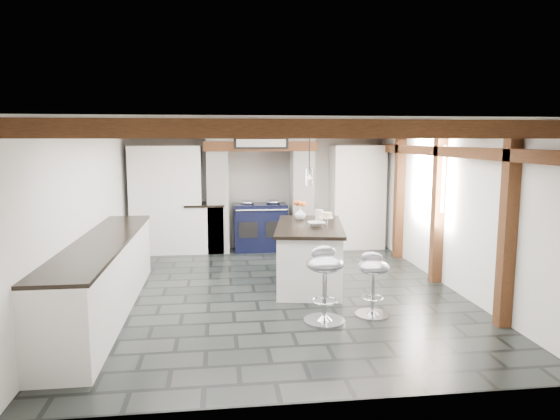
{
  "coord_description": "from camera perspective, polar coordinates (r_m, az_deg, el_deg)",
  "views": [
    {
      "loc": [
        -0.78,
        -6.73,
        2.13
      ],
      "look_at": [
        0.1,
        0.4,
        1.1
      ],
      "focal_mm": 32.0,
      "sensor_mm": 36.0,
      "label": 1
    }
  ],
  "objects": [
    {
      "name": "ground",
      "position": [
        7.1,
        -0.41,
        -9.3
      ],
      "size": [
        6.0,
        6.0,
        0.0
      ],
      "primitive_type": "plane",
      "color": "black",
      "rests_on": "ground"
    },
    {
      "name": "room_shell",
      "position": [
        8.22,
        -5.79,
        0.68
      ],
      "size": [
        6.0,
        6.03,
        6.0
      ],
      "color": "white",
      "rests_on": "ground"
    },
    {
      "name": "range_cooker",
      "position": [
        9.58,
        -2.27,
        -1.85
      ],
      "size": [
        1.0,
        0.63,
        0.99
      ],
      "color": "black",
      "rests_on": "ground"
    },
    {
      "name": "kitchen_island",
      "position": [
        7.34,
        3.37,
        -5.03
      ],
      "size": [
        1.24,
        1.94,
        1.19
      ],
      "rotation": [
        0.0,
        0.0,
        -0.18
      ],
      "color": "white",
      "rests_on": "ground"
    },
    {
      "name": "bar_stool_near",
      "position": [
        6.14,
        10.61,
        -7.55
      ],
      "size": [
        0.49,
        0.49,
        0.78
      ],
      "rotation": [
        0.0,
        0.0,
        -0.35
      ],
      "color": "silver",
      "rests_on": "ground"
    },
    {
      "name": "bar_stool_far",
      "position": [
        5.84,
        5.1,
        -7.52
      ],
      "size": [
        0.51,
        0.51,
        0.9
      ],
      "rotation": [
        0.0,
        0.0,
        0.18
      ],
      "color": "silver",
      "rests_on": "ground"
    }
  ]
}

